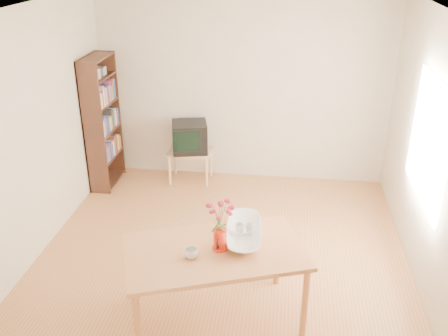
# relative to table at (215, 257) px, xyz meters

# --- Properties ---
(room) EXTENTS (4.50, 4.50, 4.50)m
(room) POSITION_rel_table_xyz_m (-0.04, 0.83, 0.63)
(room) COLOR #A5693A
(room) RESTS_ON ground
(table) EXTENTS (1.73, 1.34, 0.75)m
(table) POSITION_rel_table_xyz_m (0.00, 0.00, 0.00)
(table) COLOR #BA723F
(table) RESTS_ON ground
(tv_stand) EXTENTS (0.60, 0.45, 0.46)m
(tv_stand) POSITION_rel_table_xyz_m (-0.77, 2.80, -0.29)
(tv_stand) COLOR tan
(tv_stand) RESTS_ON ground
(bookshelf) EXTENTS (0.28, 0.70, 1.80)m
(bookshelf) POSITION_rel_table_xyz_m (-1.91, 2.58, 0.16)
(bookshelf) COLOR black
(bookshelf) RESTS_ON ground
(pitcher) EXTENTS (0.13, 0.21, 0.19)m
(pitcher) POSITION_rel_table_xyz_m (0.04, 0.02, 0.16)
(pitcher) COLOR red
(pitcher) RESTS_ON table
(flowers) EXTENTS (0.22, 0.22, 0.31)m
(flowers) POSITION_rel_table_xyz_m (0.04, 0.02, 0.41)
(flowers) COLOR #E9365F
(flowers) RESTS_ON pitcher
(mug) EXTENTS (0.14, 0.14, 0.09)m
(mug) POSITION_rel_table_xyz_m (-0.18, -0.14, 0.12)
(mug) COLOR white
(mug) RESTS_ON table
(bowl) EXTENTS (0.51, 0.51, 0.45)m
(bowl) POSITION_rel_table_xyz_m (0.23, 0.25, 0.30)
(bowl) COLOR white
(bowl) RESTS_ON table
(teacup_a) EXTENTS (0.08, 0.08, 0.07)m
(teacup_a) POSITION_rel_table_xyz_m (0.19, 0.25, 0.25)
(teacup_a) COLOR white
(teacup_a) RESTS_ON bowl
(teacup_b) EXTENTS (0.09, 0.09, 0.06)m
(teacup_b) POSITION_rel_table_xyz_m (0.27, 0.27, 0.25)
(teacup_b) COLOR white
(teacup_b) RESTS_ON bowl
(television) EXTENTS (0.56, 0.53, 0.41)m
(television) POSITION_rel_table_xyz_m (-0.77, 2.81, -0.01)
(television) COLOR black
(television) RESTS_ON tv_stand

